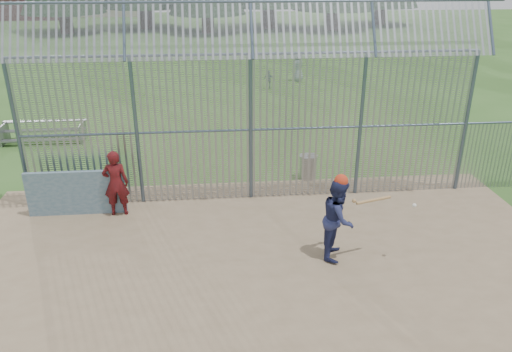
{
  "coord_description": "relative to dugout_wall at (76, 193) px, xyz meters",
  "views": [
    {
      "loc": [
        -1.05,
        -9.17,
        6.14
      ],
      "look_at": [
        0.0,
        2.0,
        1.3
      ],
      "focal_mm": 35.0,
      "sensor_mm": 36.0,
      "label": 1
    }
  ],
  "objects": [
    {
      "name": "onlooker",
      "position": [
        1.06,
        -0.11,
        0.28
      ],
      "size": [
        0.67,
        0.46,
        1.77
      ],
      "primitive_type": "imported",
      "rotation": [
        0.0,
        0.0,
        3.2
      ],
      "color": "maroon",
      "rests_on": "dirt_infield"
    },
    {
      "name": "ground",
      "position": [
        4.6,
        -2.9,
        -0.62
      ],
      "size": [
        120.0,
        120.0,
        0.0
      ],
      "primitive_type": "plane",
      "color": "#2D511E",
      "rests_on": "ground"
    },
    {
      "name": "dugout_wall",
      "position": [
        0.0,
        0.0,
        0.0
      ],
      "size": [
        2.5,
        0.12,
        1.2
      ],
      "primitive_type": "cube",
      "color": "#38566B",
      "rests_on": "dirt_infield"
    },
    {
      "name": "bg_kid_seated",
      "position": [
        6.62,
        13.5,
        -0.15
      ],
      "size": [
        0.59,
        0.36,
        0.95
      ],
      "primitive_type": "imported",
      "rotation": [
        0.0,
        0.0,
        2.89
      ],
      "color": "slate",
      "rests_on": "ground"
    },
    {
      "name": "bleacher",
      "position": [
        -2.57,
        5.99,
        -0.21
      ],
      "size": [
        3.0,
        0.95,
        0.72
      ],
      "color": "slate",
      "rests_on": "ground"
    },
    {
      "name": "backstop_fence",
      "position": [
        6.41,
        0.53,
        1.74
      ],
      "size": [
        20.09,
        0.81,
        5.3
      ],
      "color": "#47566B",
      "rests_on": "ground"
    },
    {
      "name": "batter",
      "position": [
        6.26,
        -2.6,
        0.32
      ],
      "size": [
        0.96,
        1.08,
        1.85
      ],
      "primitive_type": "imported",
      "rotation": [
        0.0,
        0.0,
        1.23
      ],
      "color": "navy",
      "rests_on": "dirt_infield"
    },
    {
      "name": "bg_kid_standing",
      "position": [
        8.46,
        15.19,
        0.19
      ],
      "size": [
        0.92,
        0.92,
        1.61
      ],
      "primitive_type": "imported",
      "rotation": [
        0.0,
        0.0,
        3.9
      ],
      "color": "gray",
      "rests_on": "ground"
    },
    {
      "name": "dirt_infield",
      "position": [
        4.6,
        -3.4,
        -0.61
      ],
      "size": [
        14.0,
        10.0,
        0.02
      ],
      "primitive_type": "cube",
      "color": "#756047",
      "rests_on": "ground"
    },
    {
      "name": "batting_gear",
      "position": [
        6.38,
        -2.63,
        1.16
      ],
      "size": [
        1.72,
        0.56,
        0.66
      ],
      "color": "red",
      "rests_on": "ground"
    },
    {
      "name": "trash_can",
      "position": [
        6.45,
        1.78,
        -0.24
      ],
      "size": [
        0.56,
        0.56,
        0.82
      ],
      "color": "gray",
      "rests_on": "ground"
    }
  ]
}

